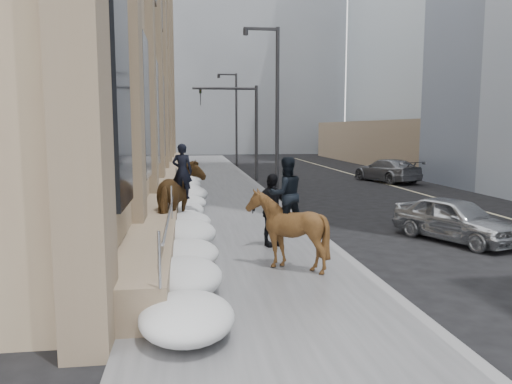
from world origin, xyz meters
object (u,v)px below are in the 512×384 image
mounted_horse_left (181,195)px  car_silver (455,219)px  pedestrian (271,210)px  car_grey (387,170)px  mounted_horse_right (286,223)px

mounted_horse_left → car_silver: 8.33m
mounted_horse_left → pedestrian: bearing=150.5°
car_silver → car_grey: size_ratio=0.78×
mounted_horse_left → pedestrian: 3.33m
car_grey → mounted_horse_right: bearing=45.6°
mounted_horse_left → car_grey: (12.57, 14.16, -0.55)m
mounted_horse_right → car_silver: size_ratio=0.66×
mounted_horse_left → car_silver: mounted_horse_left is taller
mounted_horse_left → pedestrian: size_ratio=1.40×
mounted_horse_left → car_silver: size_ratio=0.72×
car_grey → pedestrian: bearing=42.5°
car_silver → mounted_horse_left: bearing=144.0°
mounted_horse_right → car_silver: (5.63, 2.57, -0.51)m
mounted_horse_left → pedestrian: (2.49, -2.21, -0.15)m
mounted_horse_right → car_silver: 6.21m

